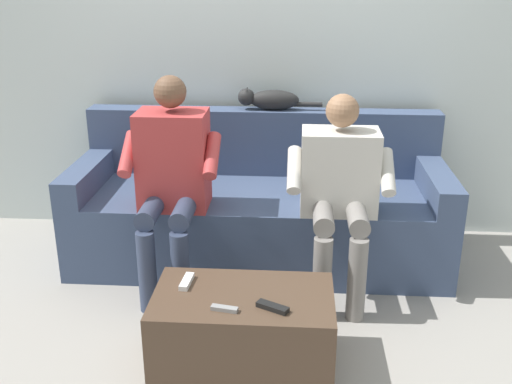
{
  "coord_description": "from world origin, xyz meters",
  "views": [
    {
      "loc": [
        -0.22,
        3.38,
        1.75
      ],
      "look_at": [
        0.0,
        0.19,
        0.55
      ],
      "focal_mm": 42.09,
      "sensor_mm": 36.0,
      "label": 1
    }
  ],
  "objects_px": {
    "remote_black": "(273,307)",
    "cat_on_backrest": "(269,99)",
    "person_right_seated": "(172,172)",
    "person_left_seated": "(340,184)",
    "coffee_table": "(243,329)",
    "remote_gray": "(224,309)",
    "couch": "(260,210)",
    "remote_white": "(187,282)"
  },
  "relations": [
    {
      "from": "coffee_table",
      "to": "cat_on_backrest",
      "type": "distance_m",
      "value": 1.65
    },
    {
      "from": "coffee_table",
      "to": "remote_gray",
      "type": "bearing_deg",
      "value": 63.25
    },
    {
      "from": "remote_white",
      "to": "coffee_table",
      "type": "bearing_deg",
      "value": -102.71
    },
    {
      "from": "person_right_seated",
      "to": "remote_gray",
      "type": "relative_size",
      "value": 10.28
    },
    {
      "from": "person_left_seated",
      "to": "remote_white",
      "type": "height_order",
      "value": "person_left_seated"
    },
    {
      "from": "person_right_seated",
      "to": "remote_white",
      "type": "xyz_separation_m",
      "value": [
        -0.19,
        0.67,
        -0.31
      ]
    },
    {
      "from": "remote_black",
      "to": "cat_on_backrest",
      "type": "bearing_deg",
      "value": 121.38
    },
    {
      "from": "couch",
      "to": "cat_on_backrest",
      "type": "relative_size",
      "value": 4.2
    },
    {
      "from": "person_right_seated",
      "to": "cat_on_backrest",
      "type": "xyz_separation_m",
      "value": [
        -0.5,
        -0.7,
        0.27
      ]
    },
    {
      "from": "coffee_table",
      "to": "remote_gray",
      "type": "height_order",
      "value": "remote_gray"
    },
    {
      "from": "person_right_seated",
      "to": "remote_black",
      "type": "height_order",
      "value": "person_right_seated"
    },
    {
      "from": "remote_white",
      "to": "remote_black",
      "type": "distance_m",
      "value": 0.45
    },
    {
      "from": "couch",
      "to": "person_left_seated",
      "type": "height_order",
      "value": "person_left_seated"
    },
    {
      "from": "person_left_seated",
      "to": "remote_black",
      "type": "distance_m",
      "value": 0.95
    },
    {
      "from": "person_left_seated",
      "to": "person_right_seated",
      "type": "xyz_separation_m",
      "value": [
        0.93,
        -0.01,
        0.04
      ]
    },
    {
      "from": "cat_on_backrest",
      "to": "remote_white",
      "type": "distance_m",
      "value": 1.52
    },
    {
      "from": "cat_on_backrest",
      "to": "remote_white",
      "type": "xyz_separation_m",
      "value": [
        0.31,
        1.37,
        -0.58
      ]
    },
    {
      "from": "couch",
      "to": "remote_gray",
      "type": "relative_size",
      "value": 19.41
    },
    {
      "from": "person_left_seated",
      "to": "cat_on_backrest",
      "type": "distance_m",
      "value": 0.89
    },
    {
      "from": "coffee_table",
      "to": "person_left_seated",
      "type": "relative_size",
      "value": 0.73
    },
    {
      "from": "couch",
      "to": "remote_gray",
      "type": "height_order",
      "value": "couch"
    },
    {
      "from": "person_left_seated",
      "to": "remote_black",
      "type": "height_order",
      "value": "person_left_seated"
    },
    {
      "from": "remote_black",
      "to": "remote_gray",
      "type": "bearing_deg",
      "value": -145.47
    },
    {
      "from": "remote_black",
      "to": "coffee_table",
      "type": "bearing_deg",
      "value": 168.88
    },
    {
      "from": "person_left_seated",
      "to": "couch",
      "type": "bearing_deg",
      "value": -42.04
    },
    {
      "from": "coffee_table",
      "to": "person_right_seated",
      "type": "xyz_separation_m",
      "value": [
        0.46,
        -0.75,
        0.5
      ]
    },
    {
      "from": "person_left_seated",
      "to": "cat_on_backrest",
      "type": "bearing_deg",
      "value": -59.37
    },
    {
      "from": "coffee_table",
      "to": "person_left_seated",
      "type": "distance_m",
      "value": 0.99
    },
    {
      "from": "coffee_table",
      "to": "remote_white",
      "type": "height_order",
      "value": "remote_white"
    },
    {
      "from": "person_left_seated",
      "to": "remote_gray",
      "type": "distance_m",
      "value": 1.06
    },
    {
      "from": "coffee_table",
      "to": "remote_white",
      "type": "xyz_separation_m",
      "value": [
        0.27,
        -0.08,
        0.19
      ]
    },
    {
      "from": "remote_gray",
      "to": "cat_on_backrest",
      "type": "bearing_deg",
      "value": 97.03
    },
    {
      "from": "couch",
      "to": "remote_gray",
      "type": "xyz_separation_m",
      "value": [
        0.07,
        1.29,
        0.07
      ]
    },
    {
      "from": "person_left_seated",
      "to": "remote_white",
      "type": "xyz_separation_m",
      "value": [
        0.74,
        0.65,
        -0.27
      ]
    },
    {
      "from": "remote_gray",
      "to": "couch",
      "type": "bearing_deg",
      "value": 97.93
    },
    {
      "from": "person_left_seated",
      "to": "cat_on_backrest",
      "type": "relative_size",
      "value": 2.07
    },
    {
      "from": "remote_white",
      "to": "remote_black",
      "type": "height_order",
      "value": "remote_white"
    },
    {
      "from": "couch",
      "to": "coffee_table",
      "type": "height_order",
      "value": "couch"
    },
    {
      "from": "person_left_seated",
      "to": "coffee_table",
      "type": "bearing_deg",
      "value": 57.85
    },
    {
      "from": "person_left_seated",
      "to": "remote_gray",
      "type": "bearing_deg",
      "value": 58.65
    },
    {
      "from": "remote_gray",
      "to": "coffee_table",
      "type": "bearing_deg",
      "value": 74.21
    },
    {
      "from": "cat_on_backrest",
      "to": "coffee_table",
      "type": "bearing_deg",
      "value": 88.39
    }
  ]
}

